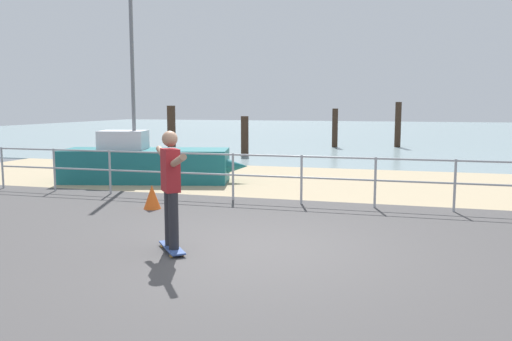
% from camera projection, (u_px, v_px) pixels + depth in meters
% --- Properties ---
extents(ground_plane, '(24.00, 10.00, 0.04)m').
position_uv_depth(ground_plane, '(232.00, 270.00, 6.70)').
color(ground_plane, '#474444').
rests_on(ground_plane, ground).
extents(beach_strip, '(24.00, 6.00, 0.04)m').
position_uv_depth(beach_strip, '(325.00, 182.00, 14.34)').
color(beach_strip, tan).
rests_on(beach_strip, ground).
extents(sea_surface, '(72.00, 50.00, 0.04)m').
position_uv_depth(sea_surface, '(379.00, 132.00, 41.05)').
color(sea_surface, '#849EA3').
rests_on(sea_surface, ground).
extents(railing_fence, '(12.14, 0.05, 1.05)m').
position_uv_depth(railing_fence, '(233.00, 170.00, 11.42)').
color(railing_fence, '#9EA0A5').
rests_on(railing_fence, ground).
extents(sailboat, '(5.07, 2.42, 5.28)m').
position_uv_depth(sailboat, '(152.00, 163.00, 14.21)').
color(sailboat, '#19666B').
rests_on(sailboat, ground).
extents(skateboard, '(0.66, 0.75, 0.08)m').
position_uv_depth(skateboard, '(172.00, 248.00, 7.50)').
color(skateboard, '#334C8C').
rests_on(skateboard, ground).
extents(skateboarder, '(0.98, 1.18, 1.65)m').
position_uv_depth(skateboarder, '(171.00, 182.00, 7.38)').
color(skateboarder, '#26262B').
rests_on(skateboarder, skateboard).
extents(groyne_post_0, '(0.34, 0.34, 2.05)m').
position_uv_depth(groyne_post_0, '(171.00, 131.00, 21.63)').
color(groyne_post_0, '#332319').
rests_on(groyne_post_0, ground).
extents(groyne_post_1, '(0.31, 0.31, 1.63)m').
position_uv_depth(groyne_post_1, '(245.00, 136.00, 21.44)').
color(groyne_post_1, '#332319').
rests_on(groyne_post_1, ground).
extents(groyne_post_2, '(0.28, 0.28, 1.90)m').
position_uv_depth(groyne_post_2, '(335.00, 128.00, 25.75)').
color(groyne_post_2, '#332319').
rests_on(groyne_post_2, ground).
extents(groyne_post_3, '(0.30, 0.30, 2.22)m').
position_uv_depth(groyne_post_3, '(398.00, 125.00, 25.76)').
color(groyne_post_3, '#332319').
rests_on(groyne_post_3, ground).
extents(traffic_cone, '(0.36, 0.36, 0.50)m').
position_uv_depth(traffic_cone, '(152.00, 197.00, 10.53)').
color(traffic_cone, '#E55919').
rests_on(traffic_cone, ground).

